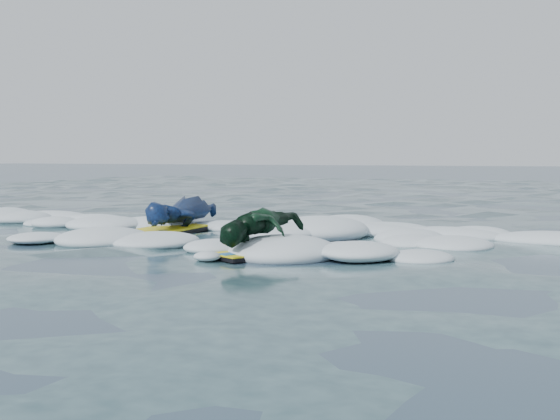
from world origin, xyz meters
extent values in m
plane|color=#1A303F|center=(0.00, 0.00, 0.00)|extent=(120.00, 120.00, 0.00)
cube|color=black|center=(-1.29, 0.73, 0.04)|extent=(0.60, 1.09, 0.05)
cube|color=yellow|center=(-1.29, 0.73, 0.07)|extent=(0.58, 1.07, 0.02)
imported|color=navy|center=(-1.29, 0.98, 0.24)|extent=(0.82, 1.70, 0.39)
cube|color=black|center=(0.50, -0.73, 0.03)|extent=(0.73, 0.88, 0.04)
cube|color=yellow|center=(0.50, -0.73, 0.06)|extent=(0.71, 0.86, 0.01)
cube|color=blue|center=(0.50, -0.73, 0.06)|extent=(0.46, 0.71, 0.00)
imported|color=black|center=(0.50, -0.53, 0.24)|extent=(0.69, 1.21, 0.44)
camera|label=1|loc=(3.24, -6.65, 0.96)|focal=45.00mm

